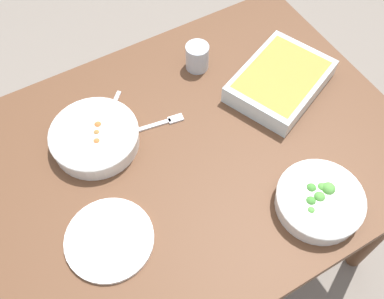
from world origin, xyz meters
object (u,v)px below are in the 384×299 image
object	(u,v)px
baking_dish	(280,80)
side_plate	(109,239)
broccoli_bowl	(319,201)
drink_cup	(197,58)
fork_on_table	(159,124)
spoon_by_stew	(106,121)
stew_bowl	(95,137)

from	to	relation	value
baking_dish	side_plate	distance (m)	0.68
broccoli_bowl	drink_cup	size ratio (longest dim) A/B	2.64
drink_cup	baking_dish	bearing A→B (deg)	-49.23
side_plate	baking_dish	bearing A→B (deg)	16.35
baking_dish	fork_on_table	size ratio (longest dim) A/B	2.04
side_plate	spoon_by_stew	xyz separation A→B (m)	(0.14, 0.34, -0.00)
spoon_by_stew	fork_on_table	xyz separation A→B (m)	(0.13, -0.08, -0.00)
baking_dish	side_plate	world-z (taller)	baking_dish
stew_bowl	drink_cup	bearing A→B (deg)	15.82
broccoli_bowl	fork_on_table	distance (m)	0.49
broccoli_bowl	drink_cup	distance (m)	0.57
spoon_by_stew	side_plate	bearing A→B (deg)	-112.67
drink_cup	side_plate	bearing A→B (deg)	-140.68
drink_cup	fork_on_table	xyz separation A→B (m)	(-0.21, -0.14, -0.04)
stew_bowl	broccoli_bowl	distance (m)	0.62
fork_on_table	baking_dish	bearing A→B (deg)	-8.96
broccoli_bowl	baking_dish	bearing A→B (deg)	68.25
baking_dish	drink_cup	bearing A→B (deg)	130.77
stew_bowl	fork_on_table	bearing A→B (deg)	-9.14
broccoli_bowl	baking_dish	world-z (taller)	broccoli_bowl
stew_bowl	side_plate	world-z (taller)	stew_bowl
drink_cup	spoon_by_stew	xyz separation A→B (m)	(-0.34, -0.05, -0.03)
stew_bowl	broccoli_bowl	xyz separation A→B (m)	(0.41, -0.46, -0.00)
baking_dish	fork_on_table	world-z (taller)	baking_dish
side_plate	fork_on_table	world-z (taller)	side_plate
stew_bowl	baking_dish	size ratio (longest dim) A/B	0.68
baking_dish	side_plate	size ratio (longest dim) A/B	1.65
side_plate	drink_cup	bearing A→B (deg)	39.32
drink_cup	spoon_by_stew	distance (m)	0.34
stew_bowl	baking_dish	bearing A→B (deg)	-9.02
drink_cup	side_plate	world-z (taller)	drink_cup
stew_bowl	spoon_by_stew	world-z (taller)	stew_bowl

